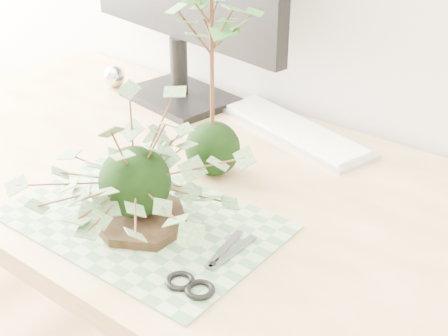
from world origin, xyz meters
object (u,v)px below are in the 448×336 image
at_px(ivy_kokedama, 133,151).
at_px(keyboard, 292,129).
at_px(desk, 228,231).
at_px(maple_kokedama, 211,14).

xyz_separation_m(ivy_kokedama, keyboard, (0.00, 0.44, -0.12)).
distance_m(desk, keyboard, 0.28).
height_order(desk, ivy_kokedama, ivy_kokedama).
height_order(desk, keyboard, keyboard).
distance_m(desk, ivy_kokedama, 0.28).
distance_m(ivy_kokedama, keyboard, 0.45).
relative_size(ivy_kokedama, maple_kokedama, 0.89).
bearing_deg(desk, ivy_kokedama, -104.76).
bearing_deg(ivy_kokedama, keyboard, 89.46).
bearing_deg(maple_kokedama, desk, -24.83).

